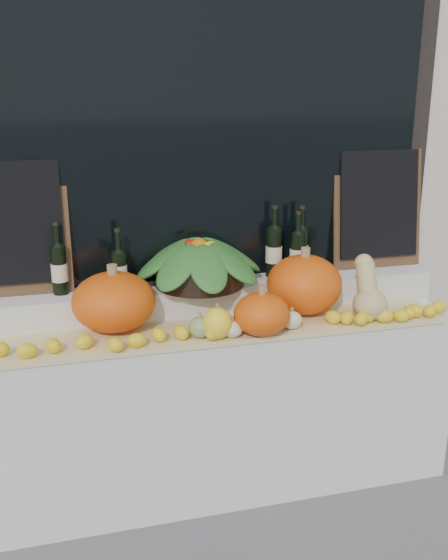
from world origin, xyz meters
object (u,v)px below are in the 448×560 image
Objects in this scene: butternut_squash at (369,294)px; produce_bowl at (199,261)px; pumpkin_left at (114,302)px; wine_bottle_tall at (274,251)px; pumpkin_right at (304,284)px.

butternut_squash is 0.45× the size of produce_bowl.
pumpkin_left is 0.57× the size of produce_bowl.
wine_bottle_tall is at bearing 12.92° from pumpkin_left.
pumpkin_left is 1.27× the size of butternut_squash.
produce_bowl reaches higher than pumpkin_right.
pumpkin_left is 1.20m from butternut_squash.
butternut_squash is (0.27, -0.15, -0.03)m from pumpkin_right.
pumpkin_left is 1.04× the size of wine_bottle_tall.
butternut_squash is at bearing -7.55° from pumpkin_left.
produce_bowl is (-0.76, 0.31, 0.13)m from butternut_squash.
butternut_squash is 0.82× the size of wine_bottle_tall.
produce_bowl is at bearing -174.52° from wine_bottle_tall.
pumpkin_left is at bearing 179.23° from pumpkin_right.
butternut_squash is (1.19, -0.16, -0.02)m from pumpkin_left.
produce_bowl is at bearing 19.39° from pumpkin_left.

